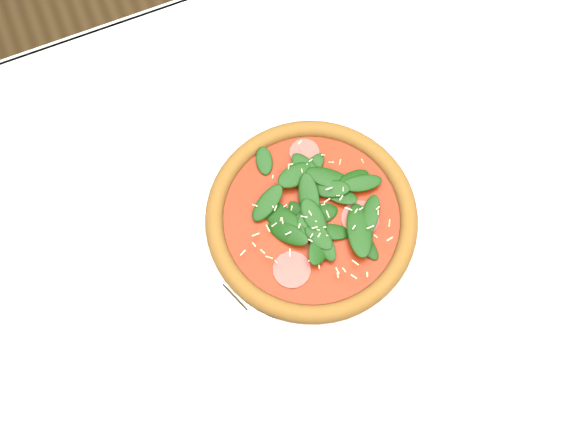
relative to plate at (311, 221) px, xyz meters
name	(u,v)px	position (x,y,z in m)	size (l,w,h in m)	color
ground	(326,308)	(0.07, -0.01, -0.76)	(6.00, 6.00, 0.00)	brown
dining_table	(350,230)	(0.07, -0.01, -0.11)	(1.21, 0.81, 0.75)	white
plate	(311,221)	(0.00, 0.00, 0.00)	(0.32, 0.32, 0.01)	silver
pizza	(312,217)	(0.00, 0.00, 0.02)	(0.32, 0.32, 0.04)	olive
napkin	(280,334)	(-0.09, -0.12, 0.00)	(0.16, 0.07, 0.01)	white
fork	(264,316)	(-0.10, -0.09, 0.01)	(0.07, 0.15, 0.00)	#BCBCC0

